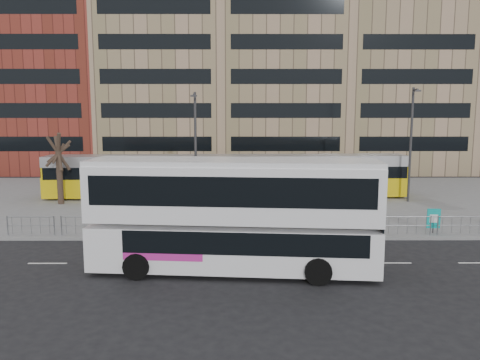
{
  "coord_description": "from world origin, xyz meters",
  "views": [
    {
      "loc": [
        -1.14,
        -24.92,
        6.89
      ],
      "look_at": [
        -1.03,
        6.0,
        2.48
      ],
      "focal_mm": 35.0,
      "sensor_mm": 36.0,
      "label": 1
    }
  ],
  "objects_px": {
    "double_decker_bus": "(233,212)",
    "bare_tree": "(57,131)",
    "lamp_post_west": "(195,145)",
    "traffic_light_west": "(225,200)",
    "lamp_post_east": "(411,140)",
    "ad_panel": "(434,219)",
    "tram": "(227,176)",
    "pedestrian": "(168,197)"
  },
  "relations": [
    {
      "from": "double_decker_bus",
      "to": "bare_tree",
      "type": "relative_size",
      "value": 1.63
    },
    {
      "from": "ad_panel",
      "to": "bare_tree",
      "type": "distance_m",
      "value": 26.36
    },
    {
      "from": "tram",
      "to": "lamp_post_west",
      "type": "distance_m",
      "value": 5.39
    },
    {
      "from": "pedestrian",
      "to": "traffic_light_west",
      "type": "height_order",
      "value": "traffic_light_west"
    },
    {
      "from": "lamp_post_west",
      "to": "double_decker_bus",
      "type": "bearing_deg",
      "value": -78.15
    },
    {
      "from": "traffic_light_west",
      "to": "lamp_post_east",
      "type": "bearing_deg",
      "value": 26.15
    },
    {
      "from": "ad_panel",
      "to": "traffic_light_west",
      "type": "distance_m",
      "value": 11.89
    },
    {
      "from": "double_decker_bus",
      "to": "tram",
      "type": "relative_size",
      "value": 0.43
    },
    {
      "from": "bare_tree",
      "to": "double_decker_bus",
      "type": "bearing_deg",
      "value": -48.28
    },
    {
      "from": "double_decker_bus",
      "to": "lamp_post_east",
      "type": "xyz_separation_m",
      "value": [
        13.32,
        15.52,
        2.2
      ]
    },
    {
      "from": "double_decker_bus",
      "to": "lamp_post_west",
      "type": "distance_m",
      "value": 14.0
    },
    {
      "from": "lamp_post_east",
      "to": "traffic_light_west",
      "type": "bearing_deg",
      "value": -144.23
    },
    {
      "from": "pedestrian",
      "to": "lamp_post_east",
      "type": "distance_m",
      "value": 18.74
    },
    {
      "from": "traffic_light_west",
      "to": "bare_tree",
      "type": "height_order",
      "value": "bare_tree"
    },
    {
      "from": "ad_panel",
      "to": "traffic_light_west",
      "type": "bearing_deg",
      "value": -174.37
    },
    {
      "from": "ad_panel",
      "to": "traffic_light_west",
      "type": "xyz_separation_m",
      "value": [
        -11.83,
        -0.44,
        1.16
      ]
    },
    {
      "from": "double_decker_bus",
      "to": "pedestrian",
      "type": "bearing_deg",
      "value": 115.22
    },
    {
      "from": "tram",
      "to": "traffic_light_west",
      "type": "xyz_separation_m",
      "value": [
        0.16,
        -12.1,
        0.27
      ]
    },
    {
      "from": "tram",
      "to": "traffic_light_west",
      "type": "height_order",
      "value": "tram"
    },
    {
      "from": "lamp_post_west",
      "to": "bare_tree",
      "type": "relative_size",
      "value": 1.07
    },
    {
      "from": "lamp_post_west",
      "to": "bare_tree",
      "type": "xyz_separation_m",
      "value": [
        -10.29,
        1.16,
        0.95
      ]
    },
    {
      "from": "double_decker_bus",
      "to": "ad_panel",
      "type": "bearing_deg",
      "value": 32.87
    },
    {
      "from": "double_decker_bus",
      "to": "ad_panel",
      "type": "height_order",
      "value": "double_decker_bus"
    },
    {
      "from": "ad_panel",
      "to": "double_decker_bus",
      "type": "bearing_deg",
      "value": -148.62
    },
    {
      "from": "lamp_post_east",
      "to": "bare_tree",
      "type": "bearing_deg",
      "value": -178.28
    },
    {
      "from": "pedestrian",
      "to": "bare_tree",
      "type": "height_order",
      "value": "bare_tree"
    },
    {
      "from": "pedestrian",
      "to": "bare_tree",
      "type": "xyz_separation_m",
      "value": [
        -8.29,
        1.59,
        4.65
      ]
    },
    {
      "from": "ad_panel",
      "to": "tram",
      "type": "bearing_deg",
      "value": 139.3
    },
    {
      "from": "pedestrian",
      "to": "traffic_light_west",
      "type": "relative_size",
      "value": 0.51
    },
    {
      "from": "pedestrian",
      "to": "traffic_light_west",
      "type": "bearing_deg",
      "value": -160.39
    },
    {
      "from": "lamp_post_west",
      "to": "bare_tree",
      "type": "height_order",
      "value": "lamp_post_west"
    },
    {
      "from": "double_decker_bus",
      "to": "bare_tree",
      "type": "xyz_separation_m",
      "value": [
        -13.13,
        14.73,
        2.92
      ]
    },
    {
      "from": "ad_panel",
      "to": "lamp_post_west",
      "type": "relative_size",
      "value": 0.17
    },
    {
      "from": "traffic_light_west",
      "to": "bare_tree",
      "type": "distance_m",
      "value": 15.98
    },
    {
      "from": "tram",
      "to": "double_decker_bus",
      "type": "bearing_deg",
      "value": -89.49
    },
    {
      "from": "tram",
      "to": "pedestrian",
      "type": "bearing_deg",
      "value": -134.43
    },
    {
      "from": "lamp_post_east",
      "to": "tram",
      "type": "bearing_deg",
      "value": 171.41
    },
    {
      "from": "tram",
      "to": "lamp_post_east",
      "type": "distance_m",
      "value": 14.49
    },
    {
      "from": "tram",
      "to": "pedestrian",
      "type": "xyz_separation_m",
      "value": [
        -4.16,
        -4.5,
        -0.91
      ]
    },
    {
      "from": "ad_panel",
      "to": "lamp_post_west",
      "type": "xyz_separation_m",
      "value": [
        -14.15,
        7.58,
        3.68
      ]
    },
    {
      "from": "lamp_post_west",
      "to": "lamp_post_east",
      "type": "xyz_separation_m",
      "value": [
        16.17,
        1.96,
        0.22
      ]
    },
    {
      "from": "double_decker_bus",
      "to": "bare_tree",
      "type": "distance_m",
      "value": 19.95
    }
  ]
}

